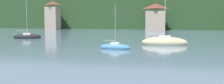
# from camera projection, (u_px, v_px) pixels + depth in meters

# --- Properties ---
(wooded_hillside) EXTENTS (352.00, 70.75, 28.48)m
(wooded_hillside) POSITION_uv_depth(u_px,v_px,m) (176.00, 14.00, 133.06)
(wooded_hillside) COLOR #264223
(wooded_hillside) RESTS_ON ground_plane
(shore_building_west) EXTENTS (4.97, 4.90, 11.11)m
(shore_building_west) POSITION_uv_depth(u_px,v_px,m) (53.00, 16.00, 100.25)
(shore_building_west) COLOR gray
(shore_building_west) RESTS_ON ground_plane
(shore_building_westcentral) EXTENTS (7.05, 5.58, 9.61)m
(shore_building_westcentral) POSITION_uv_depth(u_px,v_px,m) (156.00, 17.00, 91.17)
(shore_building_westcentral) COLOR gray
(shore_building_westcentral) RESTS_ON ground_plane
(sailboat_far_0) EXTENTS (4.58, 1.51, 6.70)m
(sailboat_far_0) POSITION_uv_depth(u_px,v_px,m) (115.00, 47.00, 37.32)
(sailboat_far_0) COLOR teal
(sailboat_far_0) RESTS_ON ground_plane
(sailboat_far_2) EXTENTS (6.53, 3.84, 9.66)m
(sailboat_far_2) POSITION_uv_depth(u_px,v_px,m) (27.00, 37.00, 56.95)
(sailboat_far_2) COLOR black
(sailboat_far_2) RESTS_ON ground_plane
(sailboat_far_4) EXTENTS (7.84, 3.08, 9.12)m
(sailboat_far_4) POSITION_uv_depth(u_px,v_px,m) (164.00, 42.00, 43.12)
(sailboat_far_4) COLOR #CCBC8E
(sailboat_far_4) RESTS_ON ground_plane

